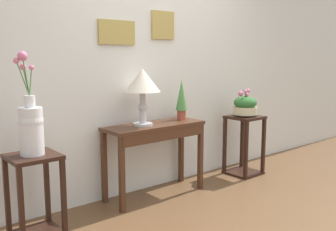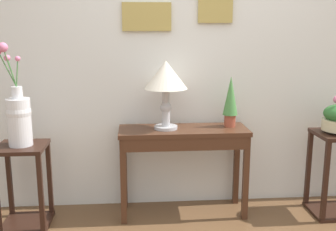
% 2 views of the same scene
% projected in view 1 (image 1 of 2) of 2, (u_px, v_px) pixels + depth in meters
% --- Properties ---
extents(back_wall_with_art, '(9.00, 0.13, 2.80)m').
position_uv_depth(back_wall_with_art, '(149.00, 56.00, 3.95)').
color(back_wall_with_art, silver).
rests_on(back_wall_with_art, ground).
extents(console_table, '(1.04, 0.37, 0.73)m').
position_uv_depth(console_table, '(156.00, 136.00, 3.75)').
color(console_table, '#472819').
rests_on(console_table, ground).
extents(table_lamp, '(0.34, 0.34, 0.55)m').
position_uv_depth(table_lamp, '(142.00, 83.00, 3.60)').
color(table_lamp, '#B7B7BC').
rests_on(table_lamp, console_table).
extents(potted_plant_on_console, '(0.12, 0.12, 0.42)m').
position_uv_depth(potted_plant_on_console, '(181.00, 98.00, 3.99)').
color(potted_plant_on_console, '#9E4733').
rests_on(potted_plant_on_console, console_table).
extents(pedestal_stand_left, '(0.37, 0.37, 0.66)m').
position_uv_depth(pedestal_stand_left, '(35.00, 196.00, 2.93)').
color(pedestal_stand_left, black).
rests_on(pedestal_stand_left, ground).
extents(flower_vase_tall_left, '(0.21, 0.19, 0.77)m').
position_uv_depth(flower_vase_tall_left, '(31.00, 125.00, 2.85)').
color(flower_vase_tall_left, silver).
rests_on(flower_vase_tall_left, pedestal_stand_left).
extents(pedestal_stand_right, '(0.37, 0.37, 0.70)m').
position_uv_depth(pedestal_stand_right, '(244.00, 145.00, 4.52)').
color(pedestal_stand_right, black).
rests_on(pedestal_stand_right, ground).
extents(planter_bowl_wide_right, '(0.28, 0.28, 0.32)m').
position_uv_depth(planter_bowl_wide_right, '(245.00, 106.00, 4.45)').
color(planter_bowl_wide_right, beige).
rests_on(planter_bowl_wide_right, pedestal_stand_right).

